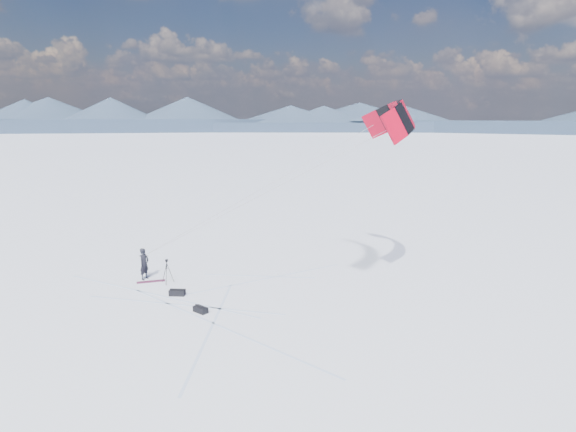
% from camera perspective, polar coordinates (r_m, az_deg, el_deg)
% --- Properties ---
extents(ground, '(1800.00, 1800.00, 0.00)m').
position_cam_1_polar(ground, '(25.98, -15.60, -9.02)').
color(ground, white).
extents(horizon_hills, '(704.00, 705.94, 9.77)m').
position_cam_1_polar(horizon_hills, '(24.84, -16.12, 0.11)').
color(horizon_hills, '#1B2A3B').
rests_on(horizon_hills, ground).
extents(snow_tracks, '(14.76, 10.25, 0.01)m').
position_cam_1_polar(snow_tracks, '(25.95, -17.24, -9.12)').
color(snow_tracks, '#AABDDE').
rests_on(snow_tracks, ground).
extents(snowkiter, '(0.56, 0.73, 1.80)m').
position_cam_1_polar(snowkiter, '(28.56, -16.57, -7.18)').
color(snowkiter, black).
rests_on(snowkiter, ground).
extents(snowboard, '(1.50, 0.93, 0.04)m').
position_cam_1_polar(snowboard, '(28.01, -15.94, -7.47)').
color(snowboard, '#7F214E').
rests_on(snowboard, ground).
extents(tripod, '(0.66, 0.63, 1.35)m').
position_cam_1_polar(tripod, '(27.34, -14.16, -5.97)').
color(tripod, black).
rests_on(tripod, ground).
extents(gear_bag_a, '(0.83, 0.45, 0.36)m').
position_cam_1_polar(gear_bag_a, '(25.59, -12.99, -8.82)').
color(gear_bag_a, black).
rests_on(gear_bag_a, ground).
extents(gear_bag_b, '(0.80, 0.67, 0.33)m').
position_cam_1_polar(gear_bag_b, '(23.27, -10.32, -10.84)').
color(gear_bag_b, black).
rests_on(gear_bag_b, ground).
extents(power_kite, '(14.81, 6.91, 8.51)m').
position_cam_1_polar(power_kite, '(26.13, 12.44, 11.12)').
color(power_kite, '#AA051C').
rests_on(power_kite, ground).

